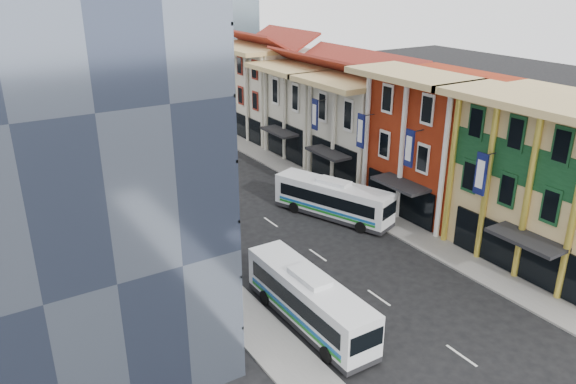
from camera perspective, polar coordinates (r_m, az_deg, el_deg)
ground at (r=33.59m, az=18.53°, el=-16.37°), size 200.00×200.00×0.00m
sidewalk_right at (r=52.35m, az=6.27°, el=-0.90°), size 3.00×90.00×0.15m
sidewalk_left at (r=44.67m, az=-11.24°, el=-5.37°), size 3.00×90.00×0.15m
shophouse_tan at (r=43.74m, az=26.37°, el=0.57°), size 8.00×14.00×12.00m
shophouse_red at (r=50.51m, az=15.01°, el=4.77°), size 8.00×10.00×12.00m
shophouse_cream_near at (r=57.36m, az=8.04°, el=6.25°), size 8.00×9.00×10.00m
shophouse_cream_mid at (r=64.26m, az=2.87°, el=8.11°), size 8.00×9.00×10.00m
shophouse_cream_far at (r=72.79m, az=-1.93°, el=10.15°), size 8.00×12.00×11.00m
office_tower at (r=35.32m, az=-24.35°, el=11.54°), size 12.00×26.00×30.00m
office_block_far at (r=59.37m, az=-25.82°, el=6.82°), size 10.00×18.00×14.00m
bus_left_near at (r=34.20m, az=2.16°, el=-10.80°), size 2.52×10.76×3.45m
bus_left_far at (r=57.09m, az=-12.57°, el=2.30°), size 4.12×10.32×3.23m
bus_right at (r=48.33m, az=4.59°, el=-0.68°), size 6.20×11.03×3.47m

